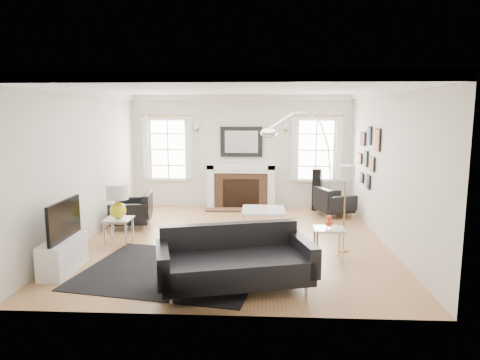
# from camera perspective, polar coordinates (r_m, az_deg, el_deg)

# --- Properties ---
(floor) EXTENTS (6.00, 6.00, 0.00)m
(floor) POSITION_cam_1_polar(r_m,az_deg,el_deg) (8.06, -0.82, -8.07)
(floor) COLOR #9D7241
(floor) RESTS_ON ground
(back_wall) EXTENTS (5.50, 0.04, 2.80)m
(back_wall) POSITION_cam_1_polar(r_m,az_deg,el_deg) (10.75, 0.20, 3.80)
(back_wall) COLOR beige
(back_wall) RESTS_ON floor
(front_wall) EXTENTS (5.50, 0.04, 2.80)m
(front_wall) POSITION_cam_1_polar(r_m,az_deg,el_deg) (4.82, -3.19, -2.49)
(front_wall) COLOR beige
(front_wall) RESTS_ON floor
(left_wall) EXTENTS (0.04, 6.00, 2.80)m
(left_wall) POSITION_cam_1_polar(r_m,az_deg,el_deg) (8.41, -19.89, 1.86)
(left_wall) COLOR beige
(left_wall) RESTS_ON floor
(right_wall) EXTENTS (0.04, 6.00, 2.80)m
(right_wall) POSITION_cam_1_polar(r_m,az_deg,el_deg) (8.07, 19.03, 1.63)
(right_wall) COLOR beige
(right_wall) RESTS_ON floor
(ceiling) EXTENTS (5.50, 6.00, 0.02)m
(ceiling) POSITION_cam_1_polar(r_m,az_deg,el_deg) (7.73, -0.87, 12.21)
(ceiling) COLOR white
(ceiling) RESTS_ON back_wall
(crown_molding) EXTENTS (5.50, 6.00, 0.12)m
(crown_molding) POSITION_cam_1_polar(r_m,az_deg,el_deg) (7.73, -0.87, 11.77)
(crown_molding) COLOR white
(crown_molding) RESTS_ON back_wall
(fireplace) EXTENTS (1.70, 0.69, 1.11)m
(fireplace) POSITION_cam_1_polar(r_m,az_deg,el_deg) (10.66, 0.15, -0.90)
(fireplace) COLOR white
(fireplace) RESTS_ON floor
(mantel_mirror) EXTENTS (1.05, 0.07, 0.75)m
(mantel_mirror) POSITION_cam_1_polar(r_m,az_deg,el_deg) (10.69, 0.19, 5.11)
(mantel_mirror) COLOR black
(mantel_mirror) RESTS_ON back_wall
(window_left) EXTENTS (1.24, 0.15, 1.62)m
(window_left) POSITION_cam_1_polar(r_m,az_deg,el_deg) (10.94, -9.56, 4.07)
(window_left) COLOR white
(window_left) RESTS_ON back_wall
(window_right) EXTENTS (1.24, 0.15, 1.62)m
(window_right) POSITION_cam_1_polar(r_m,az_deg,el_deg) (10.77, 10.10, 3.98)
(window_right) COLOR white
(window_right) RESTS_ON back_wall
(gallery_wall) EXTENTS (0.04, 1.73, 1.29)m
(gallery_wall) POSITION_cam_1_polar(r_m,az_deg,el_deg) (9.30, 16.69, 3.46)
(gallery_wall) COLOR black
(gallery_wall) RESTS_ON right_wall
(tv_unit) EXTENTS (0.35, 1.00, 1.09)m
(tv_unit) POSITION_cam_1_polar(r_m,az_deg,el_deg) (6.98, -22.49, -8.64)
(tv_unit) COLOR white
(tv_unit) RESTS_ON floor
(area_rug) EXTENTS (2.92, 2.57, 0.01)m
(area_rug) POSITION_cam_1_polar(r_m,az_deg,el_deg) (6.68, -9.02, -11.79)
(area_rug) COLOR black
(area_rug) RESTS_ON floor
(sofa) EXTENTS (2.23, 1.43, 0.67)m
(sofa) POSITION_cam_1_polar(r_m,az_deg,el_deg) (5.89, -0.78, -10.81)
(sofa) COLOR black
(sofa) RESTS_ON floor
(armchair_left) EXTENTS (0.89, 0.97, 0.59)m
(armchair_left) POSITION_cam_1_polar(r_m,az_deg,el_deg) (9.18, -13.96, -4.11)
(armchair_left) COLOR black
(armchair_left) RESTS_ON floor
(armchair_right) EXTENTS (0.95, 1.01, 0.55)m
(armchair_right) POSITION_cam_1_polar(r_m,az_deg,el_deg) (10.10, 12.22, -3.01)
(armchair_right) COLOR black
(armchair_right) RESTS_ON floor
(coffee_table) EXTENTS (0.88, 0.88, 0.39)m
(coffee_table) POSITION_cam_1_polar(r_m,az_deg,el_deg) (8.88, 3.14, -4.10)
(coffee_table) COLOR silver
(coffee_table) RESTS_ON floor
(side_table_left) EXTENTS (0.46, 0.46, 0.51)m
(side_table_left) POSITION_cam_1_polar(r_m,az_deg,el_deg) (7.93, -15.87, -5.66)
(side_table_left) COLOR silver
(side_table_left) RESTS_ON floor
(nesting_table) EXTENTS (0.48, 0.41, 0.53)m
(nesting_table) POSITION_cam_1_polar(r_m,az_deg,el_deg) (7.06, 11.74, -7.20)
(nesting_table) COLOR silver
(nesting_table) RESTS_ON floor
(gourd_lamp) EXTENTS (0.38, 0.38, 0.62)m
(gourd_lamp) POSITION_cam_1_polar(r_m,az_deg,el_deg) (7.83, -16.02, -2.42)
(gourd_lamp) COLOR yellow
(gourd_lamp) RESTS_ON side_table_left
(orange_vase) EXTENTS (0.12, 0.12, 0.19)m
(orange_vase) POSITION_cam_1_polar(r_m,az_deg,el_deg) (7.01, 11.80, -5.45)
(orange_vase) COLOR #C84719
(orange_vase) RESTS_ON nesting_table
(arc_floor_lamp) EXTENTS (1.75, 1.62, 2.48)m
(arc_floor_lamp) POSITION_cam_1_polar(r_m,az_deg,el_deg) (9.31, 8.20, 2.57)
(arc_floor_lamp) COLOR silver
(arc_floor_lamp) RESTS_ON floor
(stick_floor_lamp) EXTENTS (0.30, 0.30, 1.49)m
(stick_floor_lamp) POSITION_cam_1_polar(r_m,az_deg,el_deg) (7.39, 13.91, 0.39)
(stick_floor_lamp) COLOR #A9793A
(stick_floor_lamp) RESTS_ON floor
(speaker_tower) EXTENTS (0.26, 0.26, 1.02)m
(speaker_tower) POSITION_cam_1_polar(r_m,az_deg,el_deg) (10.60, 10.21, -1.27)
(speaker_tower) COLOR black
(speaker_tower) RESTS_ON floor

